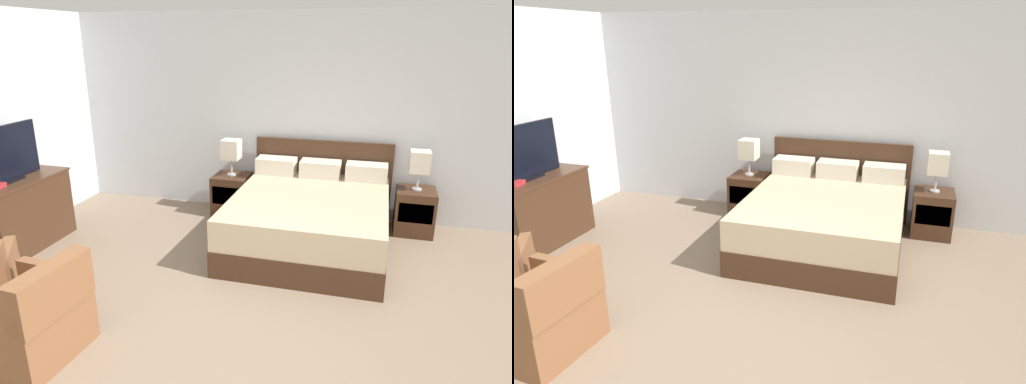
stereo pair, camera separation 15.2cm
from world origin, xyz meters
The scene contains 10 objects.
ground_plane centered at (0.00, 0.00, 0.00)m, with size 9.92×9.92×0.00m, color #84705B.
wall_back centered at (0.00, 3.34, 1.27)m, with size 7.15×0.06×2.55m, color silver.
bed centered at (0.39, 2.33, 0.32)m, with size 1.72×1.96×1.01m.
nightstand_left centered at (-0.75, 3.01, 0.27)m, with size 0.45×0.46×0.53m.
nightstand_right centered at (1.53, 3.01, 0.27)m, with size 0.45×0.46×0.53m.
table_lamp_left centered at (-0.75, 3.02, 0.87)m, with size 0.22×0.22×0.47m.
table_lamp_right centered at (1.53, 3.02, 0.87)m, with size 0.22×0.22×0.47m.
dresser centered at (-2.68, 1.44, 0.40)m, with size 0.55×1.13×0.79m.
tv centered at (-2.68, 1.38, 1.07)m, with size 0.18×0.89×0.59m.
armchair_companion centered at (-1.25, -0.08, 0.28)m, with size 0.74×0.73×0.76m.
Camera 1 is at (1.06, -2.37, 2.22)m, focal length 32.00 mm.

